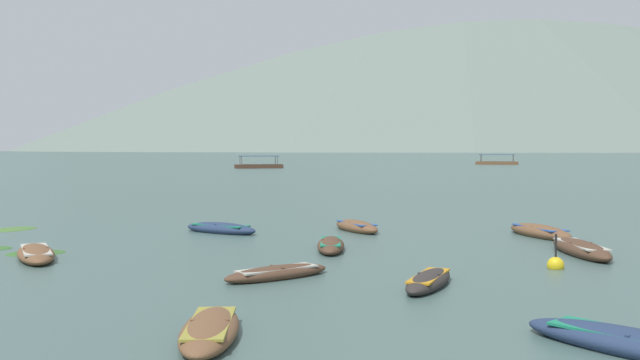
% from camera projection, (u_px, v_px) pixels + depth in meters
% --- Properties ---
extents(ground_plane, '(6000.00, 6000.00, 0.00)m').
position_uv_depth(ground_plane, '(301.00, 150.00, 1505.87)').
color(ground_plane, '#425B56').
extents(mountain_1, '(991.45, 991.45, 370.75)m').
position_uv_depth(mountain_1, '(51.00, 75.00, 1733.97)').
color(mountain_1, slate).
rests_on(mountain_1, ground).
extents(mountain_2, '(1250.04, 1250.04, 506.51)m').
position_uv_depth(mountain_2, '(276.00, 36.00, 1551.39)').
color(mountain_2, '#4C5B56').
rests_on(mountain_2, ground).
extents(mountain_3, '(1848.14, 1848.14, 454.65)m').
position_uv_depth(mountain_3, '(455.00, 47.00, 1539.19)').
color(mountain_3, slate).
rests_on(mountain_3, ground).
extents(rowboat_0, '(1.17, 3.71, 0.51)m').
position_uv_depth(rowboat_0, '(331.00, 245.00, 25.45)').
color(rowboat_0, '#4C3323').
rests_on(rowboat_0, ground).
extents(rowboat_1, '(3.74, 3.06, 0.56)m').
position_uv_depth(rowboat_1, '(221.00, 229.00, 30.63)').
color(rowboat_1, navy).
rests_on(rowboat_1, ground).
extents(rowboat_2, '(2.17, 3.40, 0.48)m').
position_uv_depth(rowboat_2, '(429.00, 281.00, 18.65)').
color(rowboat_2, '#2D2826').
rests_on(rowboat_2, ground).
extents(rowboat_3, '(2.69, 4.19, 0.52)m').
position_uv_depth(rowboat_3, '(36.00, 254.00, 23.36)').
color(rowboat_3, brown).
rests_on(rowboat_3, ground).
extents(rowboat_6, '(2.13, 4.25, 0.63)m').
position_uv_depth(rowboat_6, '(540.00, 232.00, 29.31)').
color(rowboat_6, brown).
rests_on(rowboat_6, ground).
extents(rowboat_7, '(2.32, 3.65, 0.60)m').
position_uv_depth(rowboat_7, '(356.00, 227.00, 31.27)').
color(rowboat_7, brown).
rests_on(rowboat_7, ground).
extents(rowboat_8, '(1.11, 3.57, 0.50)m').
position_uv_depth(rowboat_8, '(210.00, 330.00, 13.56)').
color(rowboat_8, brown).
rests_on(rowboat_8, ground).
extents(rowboat_9, '(3.30, 2.72, 0.45)m').
position_uv_depth(rowboat_9, '(277.00, 273.00, 19.87)').
color(rowboat_9, '#4C3323').
rests_on(rowboat_9, ground).
extents(rowboat_11, '(3.59, 3.99, 0.53)m').
position_uv_depth(rowboat_11, '(636.00, 344.00, 12.56)').
color(rowboat_11, navy).
rests_on(rowboat_11, ground).
extents(rowboat_12, '(1.16, 4.39, 0.60)m').
position_uv_depth(rowboat_12, '(581.00, 249.00, 24.29)').
color(rowboat_12, '#4C3323').
rests_on(rowboat_12, ground).
extents(ferry_0, '(9.95, 5.90, 2.54)m').
position_uv_depth(ferry_0, '(497.00, 163.00, 163.05)').
color(ferry_0, brown).
rests_on(ferry_0, ground).
extents(ferry_1, '(9.33, 4.86, 2.54)m').
position_uv_depth(ferry_1, '(259.00, 166.00, 132.26)').
color(ferry_1, '#4C3323').
rests_on(ferry_1, ground).
extents(mooring_buoy, '(0.51, 0.51, 1.22)m').
position_uv_depth(mooring_buoy, '(556.00, 265.00, 21.44)').
color(mooring_buoy, yellow).
rests_on(mooring_buoy, ground).
extents(weed_patch_2, '(2.61, 2.91, 0.14)m').
position_uv_depth(weed_patch_2, '(12.00, 230.00, 31.80)').
color(weed_patch_2, '#477033').
rests_on(weed_patch_2, ground).
extents(weed_patch_3, '(2.45, 2.21, 0.14)m').
position_uv_depth(weed_patch_3, '(36.00, 253.00, 24.59)').
color(weed_patch_3, '#38662D').
rests_on(weed_patch_3, ground).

